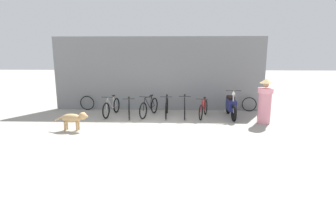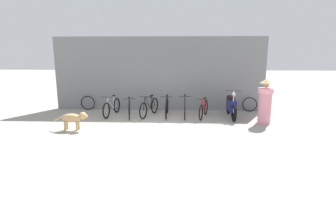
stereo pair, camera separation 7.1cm
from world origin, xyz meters
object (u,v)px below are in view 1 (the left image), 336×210
at_px(bicycle_3, 167,107).
at_px(stray_dog, 74,118).
at_px(bicycle_4, 185,108).
at_px(spare_tire_left, 87,103).
at_px(bicycle_0, 112,107).
at_px(spare_tire_right, 249,104).
at_px(bicycle_5, 203,109).
at_px(motorcycle, 231,106).
at_px(bicycle_2, 149,107).
at_px(person_in_robes, 265,101).
at_px(bicycle_1, 129,109).

height_order(bicycle_3, stray_dog, bicycle_3).
xyz_separation_m(bicycle_4, spare_tire_left, (-4.33, 1.08, -0.05)).
bearing_deg(bicycle_0, spare_tire_right, 108.33).
distance_m(bicycle_5, spare_tire_left, 5.20).
xyz_separation_m(bicycle_3, motorcycle, (2.56, -0.10, 0.09)).
bearing_deg(bicycle_4, bicycle_5, 85.28).
height_order(bicycle_0, bicycle_2, bicycle_2).
bearing_deg(person_in_robes, bicycle_0, -33.42).
bearing_deg(spare_tire_right, person_in_robes, -89.36).
height_order(bicycle_2, person_in_robes, person_in_robes).
bearing_deg(bicycle_4, bicycle_1, -85.89).
relative_size(bicycle_4, motorcycle, 0.90).
bearing_deg(bicycle_1, bicycle_4, 82.85).
xyz_separation_m(bicycle_1, bicycle_4, (2.22, 0.12, 0.04)).
bearing_deg(motorcycle, bicycle_1, -87.93).
relative_size(stray_dog, person_in_robes, 0.71).
xyz_separation_m(bicycle_5, spare_tire_right, (2.10, 1.16, -0.02)).
bearing_deg(person_in_robes, stray_dog, -14.09).
relative_size(bicycle_5, stray_dog, 1.33).
bearing_deg(bicycle_1, spare_tire_left, -129.69).
distance_m(bicycle_2, motorcycle, 3.28).
xyz_separation_m(motorcycle, stray_dog, (-5.53, -2.01, -0.04)).
xyz_separation_m(stray_dog, spare_tire_left, (-0.64, 3.12, -0.10)).
height_order(bicycle_1, stray_dog, bicycle_1).
distance_m(motorcycle, spare_tire_right, 1.51).
distance_m(bicycle_0, person_in_robes, 5.94).
bearing_deg(bicycle_3, bicycle_5, 84.88).
distance_m(bicycle_3, motorcycle, 2.56).
height_order(motorcycle, spare_tire_right, motorcycle).
distance_m(bicycle_4, bicycle_5, 0.75).
height_order(motorcycle, person_in_robes, person_in_robes).
height_order(bicycle_5, person_in_robes, person_in_robes).
relative_size(bicycle_0, stray_dog, 1.48).
bearing_deg(person_in_robes, bicycle_5, -44.33).
bearing_deg(bicycle_1, motorcycle, 81.04).
bearing_deg(bicycle_3, stray_dog, -54.26).
height_order(bicycle_2, stray_dog, bicycle_2).
height_order(bicycle_1, bicycle_3, bicycle_3).
bearing_deg(spare_tire_right, stray_dog, -154.52).
distance_m(bicycle_1, stray_dog, 2.42).
relative_size(bicycle_2, spare_tire_right, 2.68).
bearing_deg(bicycle_4, spare_tire_right, 111.89).
distance_m(bicycle_1, bicycle_2, 0.80).
distance_m(bicycle_1, motorcycle, 4.06).
distance_m(motorcycle, stray_dog, 5.88).
xyz_separation_m(bicycle_5, spare_tire_left, (-5.08, 1.16, -0.01)).
xyz_separation_m(bicycle_2, bicycle_5, (2.18, -0.14, -0.02)).
bearing_deg(spare_tire_right, bicycle_1, -166.71).
height_order(bicycle_3, spare_tire_left, bicycle_3).
bearing_deg(stray_dog, bicycle_1, 54.15).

